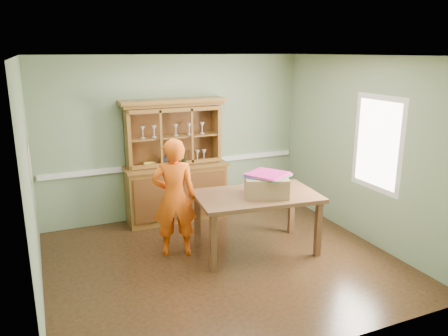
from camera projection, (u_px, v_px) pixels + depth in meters
name	position (u px, v px, depth m)	size (l,w,h in m)	color
floor	(222.00, 262.00, 5.90)	(4.50, 4.50, 0.00)	#452C16
ceiling	(222.00, 56.00, 5.20)	(4.50, 4.50, 0.00)	white
wall_back	(175.00, 137.00, 7.32)	(4.50, 4.50, 0.00)	gray
wall_left	(30.00, 186.00, 4.68)	(4.00, 4.00, 0.00)	gray
wall_right	(363.00, 150.00, 6.41)	(4.00, 4.00, 0.00)	gray
wall_front	(313.00, 219.00, 3.77)	(4.50, 4.50, 0.00)	gray
chair_rail	(177.00, 164.00, 7.41)	(4.41, 0.05, 0.08)	white
framed_map	(30.00, 162.00, 4.90)	(0.03, 0.60, 0.46)	#352115
window_panel	(377.00, 144.00, 6.10)	(0.03, 0.96, 1.36)	white
china_hutch	(176.00, 178.00, 7.25)	(1.71, 0.57, 2.01)	brown
dining_table	(257.00, 201.00, 6.06)	(1.77, 1.17, 0.84)	brown
cardboard_box	(266.00, 186.00, 5.94)	(0.57, 0.46, 0.27)	#946B4C
kite_stack	(268.00, 175.00, 5.92)	(0.65, 0.65, 0.04)	#3BCA54
person	(174.00, 198.00, 5.93)	(0.60, 0.39, 1.65)	#F7590F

